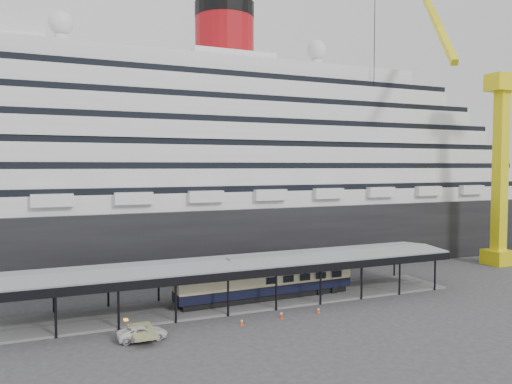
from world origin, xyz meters
The scene contains 9 objects.
ground centered at (0.00, 0.00, 0.00)m, with size 200.00×200.00×0.00m, color #333335.
cruise_ship centered at (0.05, 32.00, 18.35)m, with size 130.00×30.00×43.90m.
platform_canopy centered at (0.00, 5.00, 2.36)m, with size 56.00×9.18×5.30m.
crane_yellow centered at (47.06, 10.54, 19.96)m, with size 23.83×18.78×47.60m.
port_truck centered at (-12.80, -2.78, 0.64)m, with size 2.14×4.64×1.29m, color silver.
pullman_carriage centered at (3.53, 5.00, 2.69)m, with size 22.72×3.75×22.22m.
traffic_cone_left centered at (-2.65, -2.48, 0.36)m, with size 0.48×0.48×0.73m.
traffic_cone_mid centered at (2.15, -1.88, 0.40)m, with size 0.47×0.47×0.80m.
traffic_cone_right centered at (6.68, -1.98, 0.36)m, with size 0.45×0.45×0.72m.
Camera 1 is at (-21.23, -49.18, 16.30)m, focal length 35.00 mm.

